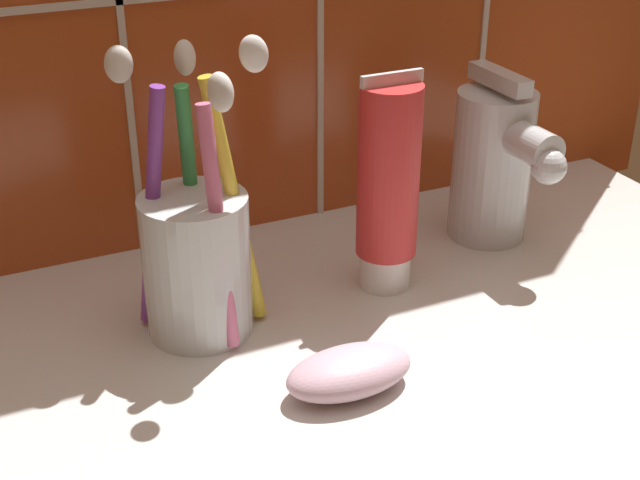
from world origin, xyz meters
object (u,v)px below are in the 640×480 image
toothbrush_cup (197,252)px  sink_faucet (496,162)px  toothpaste_tube (388,185)px  soap_bar (349,372)px

toothbrush_cup → sink_faucet: (24.21, 2.95, 0.76)cm
toothpaste_tube → sink_faucet: (10.85, 2.98, -1.33)cm
toothpaste_tube → sink_faucet: size_ratio=1.17×
sink_faucet → soap_bar: size_ratio=1.69×
toothpaste_tube → soap_bar: toothpaste_tube is taller
toothbrush_cup → sink_faucet: toothbrush_cup is taller
toothpaste_tube → sink_faucet: 11.33cm
soap_bar → toothbrush_cup: bearing=119.7°
toothbrush_cup → toothpaste_tube: bearing=-0.1°
toothbrush_cup → sink_faucet: bearing=6.9°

